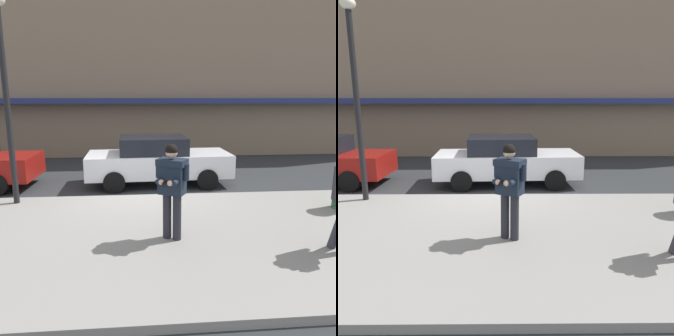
{
  "view_description": "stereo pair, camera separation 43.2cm",
  "coord_description": "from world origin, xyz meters",
  "views": [
    {
      "loc": [
        0.12,
        -8.86,
        2.75
      ],
      "look_at": [
        0.61,
        -3.04,
        1.49
      ],
      "focal_mm": 35.0,
      "sensor_mm": 36.0,
      "label": 1
    },
    {
      "loc": [
        0.55,
        -8.88,
        2.75
      ],
      "look_at": [
        0.61,
        -3.04,
        1.49
      ],
      "focal_mm": 35.0,
      "sensor_mm": 36.0,
      "label": 2
    }
  ],
  "objects": [
    {
      "name": "sidewalk",
      "position": [
        1.0,
        -2.85,
        0.07
      ],
      "size": [
        32.0,
        5.3,
        0.14
      ],
      "primitive_type": "cube",
      "color": "gray",
      "rests_on": "ground"
    },
    {
      "name": "man_texting_on_phone",
      "position": [
        0.67,
        -3.12,
        1.25
      ],
      "size": [
        0.63,
        0.65,
        1.81
      ],
      "color": "#23232B",
      "rests_on": "sidewalk"
    },
    {
      "name": "parked_sedan_mid",
      "position": [
        0.65,
        1.44,
        0.79
      ],
      "size": [
        4.56,
        2.05,
        1.54
      ],
      "color": "silver",
      "rests_on": "ground"
    },
    {
      "name": "ground_plane",
      "position": [
        0.0,
        0.0,
        0.0
      ],
      "size": [
        80.0,
        80.0,
        0.0
      ],
      "primitive_type": "plane",
      "color": "#2B2D30"
    },
    {
      "name": "storefront_facade",
      "position": [
        1.0,
        8.49,
        6.14
      ],
      "size": [
        28.0,
        4.7,
        12.3
      ],
      "color": "#84705B",
      "rests_on": "ground"
    },
    {
      "name": "curb_paint_line",
      "position": [
        1.0,
        0.05,
        0.0
      ],
      "size": [
        28.0,
        0.12,
        0.01
      ],
      "primitive_type": "cube",
      "color": "silver",
      "rests_on": "ground"
    },
    {
      "name": "street_lamp_post",
      "position": [
        -3.03,
        -0.65,
        3.14
      ],
      "size": [
        0.36,
        0.36,
        4.88
      ],
      "color": "black",
      "rests_on": "sidewalk"
    }
  ]
}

